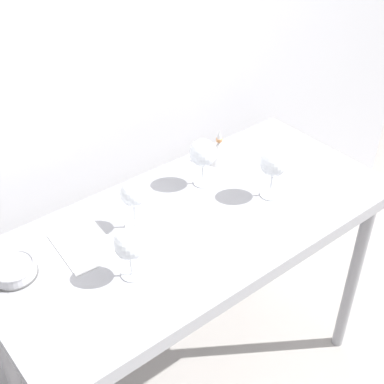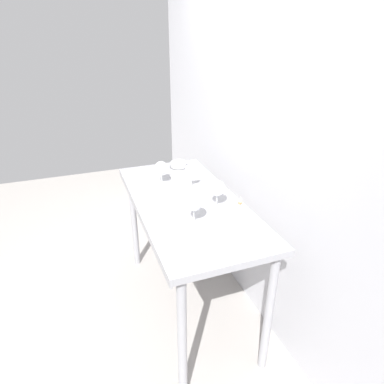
{
  "view_description": "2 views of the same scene",
  "coord_description": "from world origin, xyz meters",
  "px_view_note": "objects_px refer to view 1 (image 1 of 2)",
  "views": [
    {
      "loc": [
        -0.87,
        -1.07,
        2.03
      ],
      "look_at": [
        0.03,
        0.05,
        0.97
      ],
      "focal_mm": 50.18,
      "sensor_mm": 36.0,
      "label": 1
    },
    {
      "loc": [
        1.78,
        -0.63,
        1.87
      ],
      "look_at": [
        -0.02,
        0.04,
        0.94
      ],
      "focal_mm": 30.67,
      "sensor_mm": 36.0,
      "label": 2
    }
  ],
  "objects_px": {
    "wine_glass_near_left": "(129,245)",
    "wine_glass_far_right": "(203,154)",
    "wine_glass_near_right": "(274,164)",
    "tasting_bowl": "(13,269)",
    "tasting_sheet_upper": "(84,245)",
    "wine_glass_far_left": "(133,195)",
    "decanter_funnel": "(219,150)"
  },
  "relations": [
    {
      "from": "wine_glass_near_left",
      "to": "tasting_sheet_upper",
      "type": "distance_m",
      "value": 0.23
    },
    {
      "from": "wine_glass_near_left",
      "to": "tasting_bowl",
      "type": "relative_size",
      "value": 1.21
    },
    {
      "from": "wine_glass_far_left",
      "to": "decanter_funnel",
      "type": "relative_size",
      "value": 1.33
    },
    {
      "from": "wine_glass_far_right",
      "to": "tasting_bowl",
      "type": "bearing_deg",
      "value": -179.24
    },
    {
      "from": "wine_glass_far_left",
      "to": "wine_glass_near_left",
      "type": "height_order",
      "value": "wine_glass_far_left"
    },
    {
      "from": "wine_glass_far_left",
      "to": "tasting_bowl",
      "type": "bearing_deg",
      "value": 174.14
    },
    {
      "from": "tasting_sheet_upper",
      "to": "tasting_bowl",
      "type": "distance_m",
      "value": 0.23
    },
    {
      "from": "wine_glass_far_left",
      "to": "wine_glass_far_right",
      "type": "relative_size",
      "value": 0.98
    },
    {
      "from": "wine_glass_near_right",
      "to": "wine_glass_near_left",
      "type": "relative_size",
      "value": 1.09
    },
    {
      "from": "wine_glass_far_right",
      "to": "tasting_sheet_upper",
      "type": "distance_m",
      "value": 0.52
    },
    {
      "from": "wine_glass_near_right",
      "to": "tasting_bowl",
      "type": "height_order",
      "value": "wine_glass_near_right"
    },
    {
      "from": "wine_glass_near_left",
      "to": "tasting_sheet_upper",
      "type": "xyz_separation_m",
      "value": [
        -0.05,
        0.2,
        -0.12
      ]
    },
    {
      "from": "tasting_bowl",
      "to": "decanter_funnel",
      "type": "xyz_separation_m",
      "value": [
        0.87,
        0.09,
        0.02
      ]
    },
    {
      "from": "wine_glass_far_left",
      "to": "tasting_sheet_upper",
      "type": "bearing_deg",
      "value": 172.66
    },
    {
      "from": "wine_glass_far_left",
      "to": "wine_glass_near_left",
      "type": "distance_m",
      "value": 0.22
    },
    {
      "from": "decanter_funnel",
      "to": "tasting_bowl",
      "type": "bearing_deg",
      "value": -174.04
    },
    {
      "from": "wine_glass_near_right",
      "to": "tasting_bowl",
      "type": "xyz_separation_m",
      "value": [
        -0.86,
        0.19,
        -0.11
      ]
    },
    {
      "from": "wine_glass_near_right",
      "to": "wine_glass_far_left",
      "type": "distance_m",
      "value": 0.49
    },
    {
      "from": "wine_glass_near_right",
      "to": "wine_glass_far_right",
      "type": "relative_size",
      "value": 1.04
    },
    {
      "from": "wine_glass_near_right",
      "to": "decanter_funnel",
      "type": "height_order",
      "value": "wine_glass_near_right"
    },
    {
      "from": "wine_glass_near_left",
      "to": "decanter_funnel",
      "type": "distance_m",
      "value": 0.68
    },
    {
      "from": "wine_glass_near_right",
      "to": "wine_glass_far_left",
      "type": "relative_size",
      "value": 1.05
    },
    {
      "from": "decanter_funnel",
      "to": "wine_glass_near_right",
      "type": "bearing_deg",
      "value": -91.63
    },
    {
      "from": "wine_glass_near_right",
      "to": "tasting_sheet_upper",
      "type": "distance_m",
      "value": 0.68
    },
    {
      "from": "tasting_sheet_upper",
      "to": "decanter_funnel",
      "type": "height_order",
      "value": "decanter_funnel"
    },
    {
      "from": "wine_glass_far_right",
      "to": "tasting_sheet_upper",
      "type": "bearing_deg",
      "value": -176.82
    },
    {
      "from": "wine_glass_near_right",
      "to": "decanter_funnel",
      "type": "relative_size",
      "value": 1.4
    },
    {
      "from": "tasting_sheet_upper",
      "to": "tasting_bowl",
      "type": "height_order",
      "value": "tasting_bowl"
    },
    {
      "from": "wine_glass_near_left",
      "to": "tasting_sheet_upper",
      "type": "height_order",
      "value": "wine_glass_near_left"
    },
    {
      "from": "wine_glass_far_left",
      "to": "wine_glass_near_left",
      "type": "relative_size",
      "value": 1.03
    },
    {
      "from": "wine_glass_near_left",
      "to": "wine_glass_far_right",
      "type": "relative_size",
      "value": 0.95
    },
    {
      "from": "wine_glass_near_right",
      "to": "wine_glass_near_left",
      "type": "xyz_separation_m",
      "value": [
        -0.6,
        -0.02,
        -0.01
      ]
    }
  ]
}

